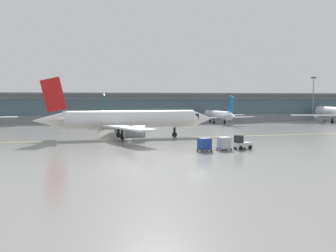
{
  "coord_description": "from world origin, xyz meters",
  "views": [
    {
      "loc": [
        -12.58,
        -49.85,
        7.56
      ],
      "look_at": [
        -0.98,
        16.57,
        3.0
      ],
      "focal_mm": 42.74,
      "sensor_mm": 36.0,
      "label": 1
    }
  ],
  "objects_px": {
    "apron_light_mast_1": "(313,97)",
    "baggage_tug": "(242,143)",
    "gate_airplane_2": "(218,115)",
    "cargo_dolly_trailing": "(205,144)",
    "gate_airplane_1": "(104,116)",
    "cargo_dolly_lead": "(224,143)",
    "taxiing_regional_jet": "(128,120)"
  },
  "relations": [
    {
      "from": "gate_airplane_2",
      "to": "cargo_dolly_trailing",
      "type": "distance_m",
      "value": 66.83
    },
    {
      "from": "cargo_dolly_lead",
      "to": "taxiing_regional_jet",
      "type": "bearing_deg",
      "value": 105.36
    },
    {
      "from": "gate_airplane_1",
      "to": "baggage_tug",
      "type": "bearing_deg",
      "value": -161.54
    },
    {
      "from": "baggage_tug",
      "to": "cargo_dolly_trailing",
      "type": "height_order",
      "value": "baggage_tug"
    },
    {
      "from": "gate_airplane_2",
      "to": "taxiing_regional_jet",
      "type": "height_order",
      "value": "taxiing_regional_jet"
    },
    {
      "from": "gate_airplane_1",
      "to": "cargo_dolly_trailing",
      "type": "xyz_separation_m",
      "value": [
        13.49,
        -60.15,
        -1.65
      ]
    },
    {
      "from": "gate_airplane_1",
      "to": "baggage_tug",
      "type": "relative_size",
      "value": 9.43
    },
    {
      "from": "baggage_tug",
      "to": "cargo_dolly_lead",
      "type": "height_order",
      "value": "baggage_tug"
    },
    {
      "from": "baggage_tug",
      "to": "cargo_dolly_lead",
      "type": "bearing_deg",
      "value": 180.0
    },
    {
      "from": "cargo_dolly_trailing",
      "to": "apron_light_mast_1",
      "type": "xyz_separation_m",
      "value": [
        59.15,
        73.84,
        7.28
      ]
    },
    {
      "from": "taxiing_regional_jet",
      "to": "gate_airplane_1",
      "type": "bearing_deg",
      "value": 90.38
    },
    {
      "from": "apron_light_mast_1",
      "to": "taxiing_regional_jet",
      "type": "bearing_deg",
      "value": -142.78
    },
    {
      "from": "baggage_tug",
      "to": "cargo_dolly_trailing",
      "type": "distance_m",
      "value": 6.46
    },
    {
      "from": "apron_light_mast_1",
      "to": "baggage_tug",
      "type": "bearing_deg",
      "value": -126.27
    },
    {
      "from": "baggage_tug",
      "to": "cargo_dolly_lead",
      "type": "distance_m",
      "value": 3.12
    },
    {
      "from": "gate_airplane_1",
      "to": "baggage_tug",
      "type": "xyz_separation_m",
      "value": [
        19.72,
        -58.43,
        -1.81
      ]
    },
    {
      "from": "gate_airplane_2",
      "to": "cargo_dolly_trailing",
      "type": "bearing_deg",
      "value": 157.02
    },
    {
      "from": "taxiing_regional_jet",
      "to": "cargo_dolly_lead",
      "type": "distance_m",
      "value": 24.54
    },
    {
      "from": "baggage_tug",
      "to": "apron_light_mast_1",
      "type": "relative_size",
      "value": 0.19
    },
    {
      "from": "gate_airplane_2",
      "to": "apron_light_mast_1",
      "type": "relative_size",
      "value": 1.7
    },
    {
      "from": "gate_airplane_1",
      "to": "cargo_dolly_trailing",
      "type": "bearing_deg",
      "value": -167.54
    },
    {
      "from": "gate_airplane_2",
      "to": "taxiing_regional_jet",
      "type": "distance_m",
      "value": 51.56
    },
    {
      "from": "gate_airplane_2",
      "to": "cargo_dolly_lead",
      "type": "xyz_separation_m",
      "value": [
        -18.16,
        -62.41,
        -1.52
      ]
    },
    {
      "from": "gate_airplane_1",
      "to": "gate_airplane_2",
      "type": "xyz_separation_m",
      "value": [
        34.88,
        3.15,
        -0.13
      ]
    },
    {
      "from": "gate_airplane_2",
      "to": "apron_light_mast_1",
      "type": "distance_m",
      "value": 39.63
    },
    {
      "from": "cargo_dolly_lead",
      "to": "apron_light_mast_1",
      "type": "relative_size",
      "value": 0.16
    },
    {
      "from": "gate_airplane_2",
      "to": "taxiing_regional_jet",
      "type": "xyz_separation_m",
      "value": [
        -30.67,
        -41.43,
        0.92
      ]
    },
    {
      "from": "gate_airplane_2",
      "to": "cargo_dolly_trailing",
      "type": "relative_size",
      "value": 10.59
    },
    {
      "from": "baggage_tug",
      "to": "gate_airplane_1",
      "type": "bearing_deg",
      "value": 93.2
    },
    {
      "from": "gate_airplane_2",
      "to": "cargo_dolly_lead",
      "type": "height_order",
      "value": "gate_airplane_2"
    },
    {
      "from": "gate_airplane_1",
      "to": "gate_airplane_2",
      "type": "distance_m",
      "value": 35.02
    },
    {
      "from": "baggage_tug",
      "to": "cargo_dolly_trailing",
      "type": "bearing_deg",
      "value": 180.0
    }
  ]
}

